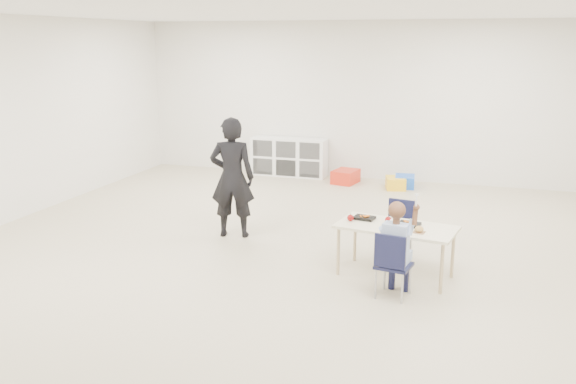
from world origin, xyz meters
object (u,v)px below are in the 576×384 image
(table, at_px, (395,251))
(adult, at_px, (232,178))
(child, at_px, (395,245))
(cubby_shelf, at_px, (289,157))
(chair_near, at_px, (394,264))

(table, relative_size, adult, 0.85)
(child, bearing_deg, cubby_shelf, 127.72)
(child, bearing_deg, table, 105.90)
(chair_near, relative_size, child, 0.63)
(cubby_shelf, distance_m, adult, 3.70)
(chair_near, distance_m, cubby_shelf, 5.62)
(child, height_order, cubby_shelf, child)
(table, height_order, chair_near, chair_near)
(table, xyz_separation_m, cubby_shelf, (-2.58, 4.42, 0.06))
(table, xyz_separation_m, chair_near, (0.06, -0.54, 0.05))
(chair_near, bearing_deg, table, 105.90)
(table, bearing_deg, cubby_shelf, 130.00)
(table, bearing_deg, adult, 170.49)
(chair_near, xyz_separation_m, adult, (-2.24, 1.30, 0.43))
(cubby_shelf, relative_size, adult, 0.91)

